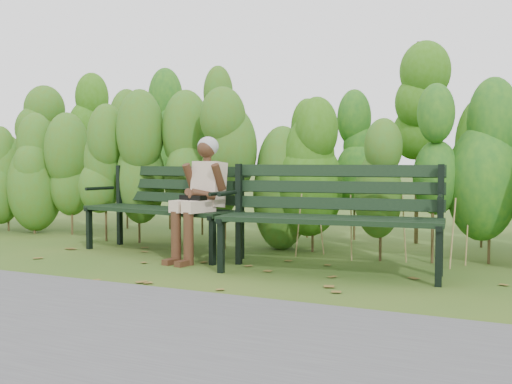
% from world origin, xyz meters
% --- Properties ---
extents(ground, '(80.00, 80.00, 0.00)m').
position_xyz_m(ground, '(0.00, 0.00, 0.00)').
color(ground, '#2A5018').
extents(footpath, '(60.00, 2.50, 0.01)m').
position_xyz_m(footpath, '(0.00, -2.20, 0.01)').
color(footpath, '#474749').
rests_on(footpath, ground).
extents(hedge_band, '(11.04, 1.67, 2.42)m').
position_xyz_m(hedge_band, '(0.00, 1.86, 1.26)').
color(hedge_band, '#47381E').
rests_on(hedge_band, ground).
extents(leaf_litter, '(5.86, 2.05, 0.01)m').
position_xyz_m(leaf_litter, '(0.20, 0.11, 0.00)').
color(leaf_litter, brown).
rests_on(leaf_litter, ground).
extents(bench_left, '(2.09, 1.00, 1.00)m').
position_xyz_m(bench_left, '(-1.32, 0.76, 0.59)').
color(bench_left, black).
rests_on(bench_left, ground).
extents(bench_right, '(2.13, 0.91, 1.03)m').
position_xyz_m(bench_right, '(0.78, 0.38, 0.61)').
color(bench_right, black).
rests_on(bench_right, ground).
extents(seated_woman, '(0.52, 0.76, 1.32)m').
position_xyz_m(seated_woman, '(-0.69, 0.44, 0.76)').
color(seated_woman, beige).
rests_on(seated_woman, ground).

